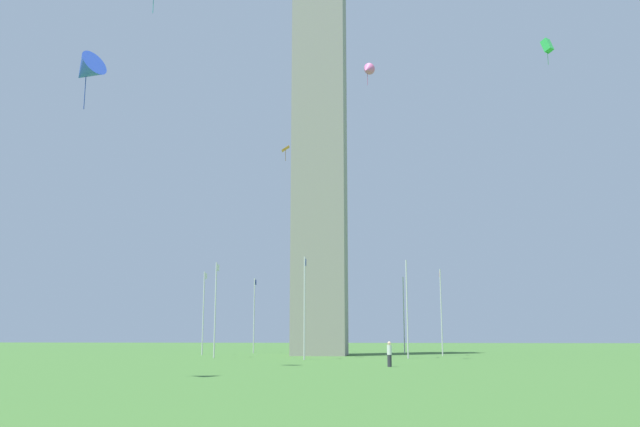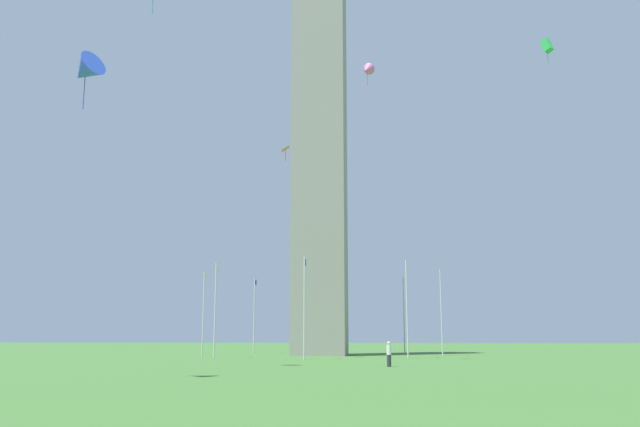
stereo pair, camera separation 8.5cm
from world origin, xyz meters
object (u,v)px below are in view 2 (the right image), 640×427
object	(u,v)px
flagpole_n	(331,313)
flagpole_sw	(407,304)
kite_green_box	(547,46)
flagpole_se	(215,305)
kite_pink_delta	(367,70)
flagpole_w	(441,308)
flagpole_s	(304,303)
kite_blue_delta	(86,71)
flagpole_ne	(254,312)
kite_orange_diamond	(285,149)
flagpole_e	(204,309)
flagpole_nw	(404,311)
person_white_shirt	(389,354)
obelisk_monument	(320,121)

from	to	relation	value
flagpole_n	flagpole_sw	distance (m)	24.13
flagpole_n	kite_green_box	world-z (taller)	kite_green_box
flagpole_se	kite_pink_delta	bearing A→B (deg)	-115.68
flagpole_sw	flagpole_w	bearing A→B (deg)	-22.50
flagpole_s	kite_pink_delta	distance (m)	21.69
kite_blue_delta	flagpole_ne	bearing A→B (deg)	2.04
kite_green_box	kite_blue_delta	distance (m)	46.89
flagpole_ne	kite_orange_diamond	distance (m)	26.05
kite_green_box	kite_orange_diamond	world-z (taller)	kite_green_box
flagpole_w	kite_pink_delta	distance (m)	27.31
flagpole_se	kite_blue_delta	world-z (taller)	kite_blue_delta
flagpole_e	kite_orange_diamond	world-z (taller)	kite_orange_diamond
flagpole_ne	kite_orange_diamond	bearing A→B (deg)	-160.75
flagpole_s	kite_orange_diamond	world-z (taller)	kite_orange_diamond
flagpole_n	flagpole_ne	distance (m)	10.00
flagpole_s	flagpole_nw	world-z (taller)	same
flagpole_n	flagpole_se	bearing A→B (deg)	157.50
flagpole_ne	flagpole_s	xyz separation A→B (m)	(-22.30, -9.24, 0.00)
person_white_shirt	flagpole_n	bearing A→B (deg)	-10.47
kite_blue_delta	kite_green_box	bearing A→B (deg)	-43.60
flagpole_ne	flagpole_sw	size ratio (longest dim) A/B	1.00
flagpole_s	kite_green_box	bearing A→B (deg)	-82.94
flagpole_n	flagpole_sw	xyz separation A→B (m)	(-22.30, -9.24, 0.00)
flagpole_se	flagpole_sw	bearing A→B (deg)	-90.00
flagpole_se	kite_pink_delta	distance (m)	26.63
person_white_shirt	kite_pink_delta	xyz separation A→B (m)	(9.63, 1.54, 24.68)
flagpole_sw	kite_pink_delta	world-z (taller)	kite_pink_delta
flagpole_s	flagpole_nw	size ratio (longest dim) A/B	1.00
kite_pink_delta	kite_blue_delta	bearing A→B (deg)	152.54
flagpole_se	flagpole_s	xyz separation A→B (m)	(-3.83, -9.24, 0.00)
flagpole_ne	kite_green_box	distance (m)	45.37
kite_pink_delta	obelisk_monument	bearing A→B (deg)	20.10
kite_green_box	kite_blue_delta	world-z (taller)	kite_green_box
flagpole_ne	flagpole_nw	world-z (taller)	same
obelisk_monument	flagpole_w	world-z (taller)	obelisk_monument
kite_pink_delta	kite_orange_diamond	size ratio (longest dim) A/B	1.48
flagpole_se	kite_blue_delta	size ratio (longest dim) A/B	3.05
person_white_shirt	kite_orange_diamond	size ratio (longest dim) A/B	1.17
flagpole_sw	flagpole_nw	size ratio (longest dim) A/B	1.00
flagpole_sw	flagpole_se	bearing A→B (deg)	90.00
kite_green_box	kite_orange_diamond	bearing A→B (deg)	91.51
flagpole_e	flagpole_ne	bearing A→B (deg)	-22.50
obelisk_monument	kite_green_box	world-z (taller)	obelisk_monument
flagpole_s	kite_blue_delta	bearing A→B (deg)	165.88
flagpole_e	flagpole_s	size ratio (longest dim) A/B	1.00
flagpole_sw	kite_blue_delta	xyz separation A→B (m)	(-33.22, 16.63, 10.37)
flagpole_n	flagpole_ne	world-z (taller)	same
flagpole_se	kite_orange_diamond	world-z (taller)	kite_orange_diamond
flagpole_n	flagpole_nw	bearing A→B (deg)	-112.50
flagpole_se	flagpole_nw	xyz separation A→B (m)	(18.47, -18.47, 0.00)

